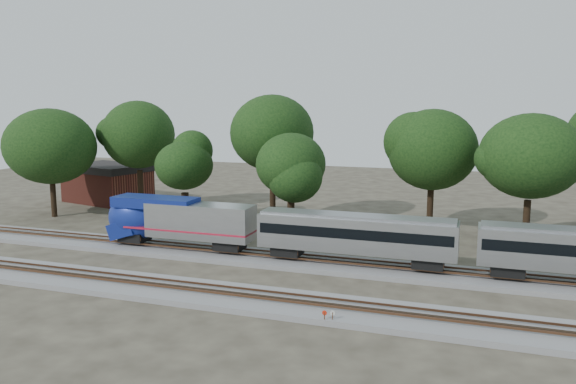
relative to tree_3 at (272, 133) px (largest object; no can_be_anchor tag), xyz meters
name	(u,v)px	position (x,y,z in m)	size (l,w,h in m)	color
ground	(282,286)	(8.33, -20.48, -10.30)	(160.00, 160.00, 0.00)	#383328
track_far	(305,262)	(8.33, -14.48, -10.09)	(160.00, 5.00, 0.73)	slate
track_near	(263,301)	(8.33, -24.48, -10.09)	(160.00, 5.00, 0.73)	slate
switch_stand_red	(324,316)	(13.34, -26.86, -9.66)	(0.31, 0.06, 0.99)	#512D19
switch_stand_white	(333,316)	(13.80, -26.68, -9.68)	(0.30, 0.13, 0.97)	#512D19
switch_lever	(338,319)	(13.96, -25.90, -10.15)	(0.50, 0.30, 0.30)	#512D19
brick_building	(108,183)	(-26.81, 6.30, -7.68)	(12.31, 9.99, 5.19)	maroon
tree_0	(50,146)	(-26.40, -4.77, -1.81)	(8.64, 8.64, 12.18)	black
tree_1	(138,135)	(-18.55, 1.83, -0.64)	(9.82, 9.82, 13.85)	black
tree_2	(184,166)	(-9.23, -3.50, -3.63)	(6.80, 6.80, 9.58)	black
tree_3	(272,133)	(0.00, 0.00, 0.00)	(10.47, 10.47, 14.77)	black
tree_4	(291,164)	(3.98, -5.37, -2.81)	(7.63, 7.63, 10.76)	black
tree_5	(432,150)	(17.19, 2.17, -1.60)	(8.85, 8.85, 12.48)	black
tree_6	(531,156)	(26.33, -3.40, -1.51)	(8.94, 8.94, 12.61)	black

